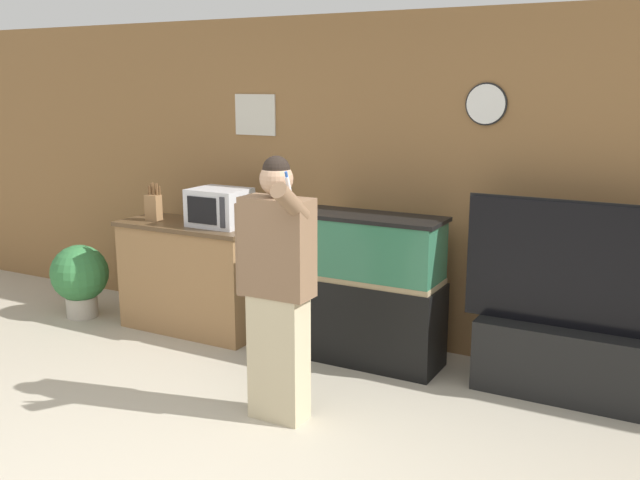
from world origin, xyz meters
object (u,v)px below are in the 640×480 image
Objects in this scene: aquarium_on_stand at (370,289)px; person_standing at (276,286)px; counter_island at (192,277)px; knife_block at (153,207)px; microwave at (220,207)px; potted_plant at (80,276)px; tv_on_stand at (569,341)px.

person_standing reaches higher than aquarium_on_stand.
knife_block is (-0.35, -0.05, 0.58)m from counter_island.
counter_island is 0.68m from microwave.
counter_island is 1.91× the size of potted_plant.
microwave is 0.64m from knife_block.
person_standing reaches higher than tv_on_stand.
aquarium_on_stand reaches higher than counter_island.
person_standing is at bearing -41.75° from microwave.
person_standing is (-1.55, -1.19, 0.47)m from tv_on_stand.
person_standing is (1.50, -1.06, 0.40)m from counter_island.
aquarium_on_stand is 0.78× the size of tv_on_stand.
microwave is at bearing -177.99° from tv_on_stand.
microwave is 1.66m from person_standing.
knife_block is 2.03m from aquarium_on_stand.
tv_on_stand is (2.77, 0.10, -0.69)m from microwave.
knife_block is 2.12m from person_standing.
tv_on_stand is (1.43, 0.07, -0.17)m from aquarium_on_stand.
person_standing reaches higher than microwave.
tv_on_stand is (3.40, 0.18, -0.65)m from knife_block.
aquarium_on_stand is (1.62, 0.06, 0.10)m from counter_island.
knife_block is at bearing -176.75° from aquarium_on_stand.
knife_block is 0.29× the size of aquarium_on_stand.
person_standing is (-0.12, -1.12, 0.30)m from aquarium_on_stand.
potted_plant is (-2.73, -0.28, -0.19)m from aquarium_on_stand.
aquarium_on_stand is at bearing 3.25° from knife_block.
aquarium_on_stand is (1.97, 0.11, -0.48)m from knife_block.
microwave reaches higher than counter_island.
counter_island is at bearing -172.39° from microwave.
person_standing reaches higher than potted_plant.
tv_on_stand is 2.21× the size of potted_plant.
knife_block is at bearing 151.46° from person_standing.
aquarium_on_stand is at bearing 84.04° from person_standing.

